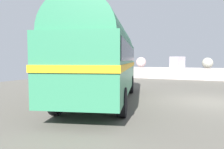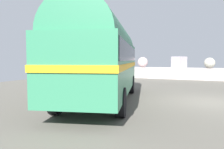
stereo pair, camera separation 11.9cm
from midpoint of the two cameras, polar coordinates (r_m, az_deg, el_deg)
The scene contains 3 objects.
ground at distance 10.61m, azimuth 23.40°, elevation -6.55°, with size 32.00×26.00×0.02m.
breakwater at distance 22.29m, azimuth 24.22°, elevation 0.51°, with size 31.36×2.25×2.39m.
vintage_coach at distance 9.73m, azimuth -2.80°, elevation 4.92°, with size 4.73×8.91×3.70m.
Camera 1 is at (0.05, -10.47, 1.86)m, focal length 35.34 mm.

